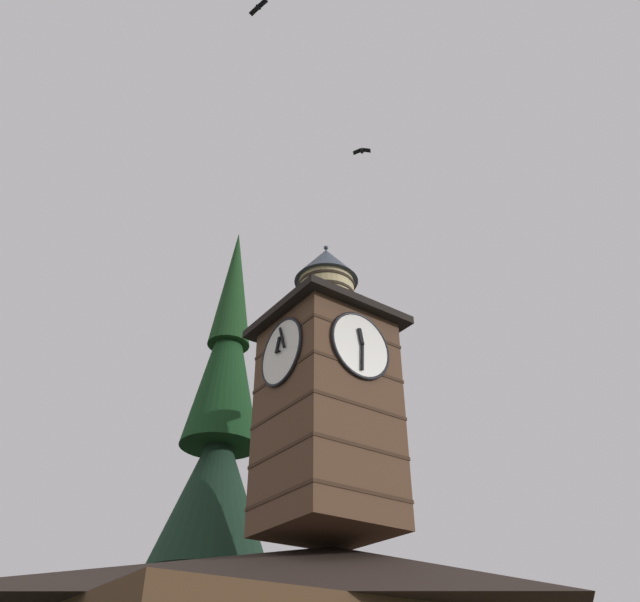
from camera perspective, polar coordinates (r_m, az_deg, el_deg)
The scene contains 5 objects.
clock_tower at distance 18.74m, azimuth 0.64°, elevation -8.55°, with size 3.93×3.93×9.73m.
pine_tree_behind at distance 23.26m, azimuth -9.80°, elevation -18.22°, with size 5.40×5.40×20.92m.
moon at distance 50.95m, azimuth -6.34°, elevation -24.99°, with size 1.63×1.63×1.63m.
flying_bird_high at distance 21.13m, azimuth -5.68°, elevation 25.29°, with size 0.30×0.73×0.11m.
flying_bird_low at distance 25.55m, azimuth 3.86°, elevation 13.61°, with size 0.62×0.64×0.15m.
Camera 1 is at (11.11, 12.60, 2.40)m, focal length 34.82 mm.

